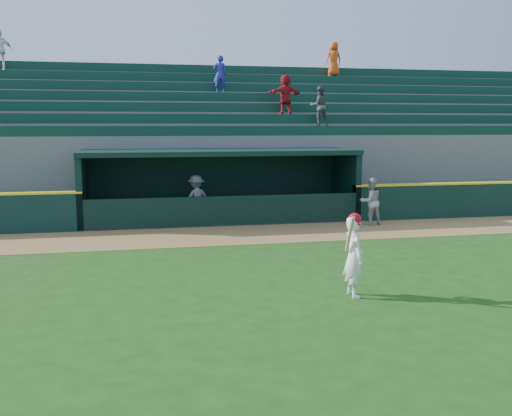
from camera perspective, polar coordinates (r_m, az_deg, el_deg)
The scene contains 7 objects.
ground at distance 12.63m, azimuth 1.50°, elevation -6.88°, with size 120.00×120.00×0.00m, color #1E4B12.
warning_track at distance 17.31m, azimuth -2.24°, elevation -2.70°, with size 40.00×3.00×0.01m, color olive.
dugout_player_front at distance 19.30m, azimuth 11.37°, elevation 0.66°, with size 0.77×0.60×1.59m, color #ACACA6.
dugout_player_inside at distance 19.77m, azimuth -5.99°, elevation 0.98°, with size 1.04×0.60×1.60m, color #A1A19C.
dugout at distance 20.16m, azimuth -3.73°, elevation 2.74°, with size 9.40×2.80×2.46m.
stands at distance 24.60m, azimuth -5.30°, elevation 6.13°, with size 34.50×6.25×7.16m.
batter_at_plate at distance 11.20m, azimuth 9.75°, elevation -4.59°, with size 0.45×0.78×1.66m.
Camera 1 is at (-2.81, -11.86, 3.31)m, focal length 40.00 mm.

